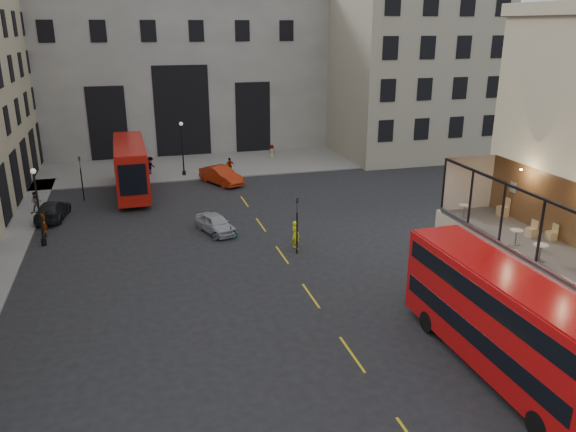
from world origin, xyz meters
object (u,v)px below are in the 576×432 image
object	(u,v)px
street_lamp_a	(39,212)
car_b	(221,175)
cafe_table_near	(540,250)
cafe_chair_c	(531,232)
pedestrian_a	(36,202)
car_c	(52,210)
traffic_light_near	(297,218)
cafe_table_far	(464,209)
cyclist	(295,235)
bus_far	(131,165)
cafe_table_mid	(516,235)
traffic_light_far	(81,173)
pedestrian_c	(230,166)
pedestrian_d	(272,152)
street_lamp_b	(183,152)
bus_near	(502,316)
cafe_chair_d	(503,210)
cafe_chair_b	(552,235)
pedestrian_e	(44,224)
bicycle	(224,233)
car_a	(216,223)
pedestrian_b	(150,166)

from	to	relation	value
street_lamp_a	car_b	xyz separation A→B (m)	(14.06, 12.10, -1.58)
cafe_table_near	cafe_chair_c	bearing A→B (deg)	57.93
pedestrian_a	car_c	bearing A→B (deg)	-55.24
traffic_light_near	cafe_table_far	world-z (taller)	cafe_table_far
cyclist	pedestrian_a	size ratio (longest dim) A/B	1.11
bus_far	cafe_table_mid	distance (m)	33.97
bus_far	cafe_table_far	world-z (taller)	cafe_table_far
traffic_light_near	traffic_light_far	bearing A→B (deg)	131.19
pedestrian_c	pedestrian_d	distance (m)	7.81
traffic_light_near	cafe_table_near	bearing A→B (deg)	-65.67
street_lamp_b	cafe_chair_c	world-z (taller)	cafe_chair_c
traffic_light_near	bus_near	distance (m)	15.45
cafe_table_near	cafe_chair_d	distance (m)	6.05
street_lamp_b	cafe_table_mid	bearing A→B (deg)	-71.19
traffic_light_near	street_lamp_a	distance (m)	17.09
cafe_chair_c	cafe_chair_b	bearing A→B (deg)	-45.47
bus_far	cyclist	world-z (taller)	bus_far
traffic_light_far	pedestrian_e	distance (m)	8.69
car_c	cyclist	size ratio (longest dim) A/B	2.45
bicycle	pedestrian_c	size ratio (longest dim) A/B	1.12
cyclist	pedestrian_e	bearing A→B (deg)	48.64
bus_near	bicycle	distance (m)	20.51
car_c	cafe_chair_d	bearing A→B (deg)	148.30
cafe_chair_b	cafe_chair_d	bearing A→B (deg)	89.68
street_lamp_b	car_a	bearing A→B (deg)	-88.12
pedestrian_c	cafe_table_near	bearing A→B (deg)	85.23
car_b	pedestrian_b	xyz separation A→B (m)	(-6.18, 5.14, 0.10)
car_b	pedestrian_e	size ratio (longest dim) A/B	2.58
pedestrian_c	cafe_chair_c	distance (m)	34.47
bus_far	car_c	xyz separation A→B (m)	(-6.04, -5.53, -1.85)
street_lamp_a	traffic_light_near	bearing A→B (deg)	-20.56
pedestrian_e	car_a	bearing A→B (deg)	62.12
car_b	car_a	bearing A→B (deg)	-127.34
cafe_chair_c	car_c	bearing A→B (deg)	135.86
pedestrian_b	car_a	bearing A→B (deg)	-131.68
car_c	cafe_table_mid	bearing A→B (deg)	141.13
car_b	cyclist	bearing A→B (deg)	-109.35
pedestrian_a	cafe_chair_c	bearing A→B (deg)	-46.10
bus_near	pedestrian_e	distance (m)	30.55
traffic_light_near	street_lamp_b	distance (m)	22.56
street_lamp_b	pedestrian_b	distance (m)	3.67
bus_near	cafe_chair_d	size ratio (longest dim) A/B	11.96
bus_far	pedestrian_e	world-z (taller)	bus_far
cafe_table_far	cafe_chair_b	xyz separation A→B (m)	(2.10, -3.97, -0.22)
cyclist	pedestrian_d	xyz separation A→B (m)	(5.03, 26.06, -0.18)
pedestrian_b	cafe_table_far	size ratio (longest dim) A/B	2.66
traffic_light_far	cafe_table_mid	world-z (taller)	cafe_table_mid
street_lamp_a	car_c	world-z (taller)	street_lamp_a
bus_near	pedestrian_d	distance (m)	41.71
bus_far	cafe_table_mid	xyz separation A→B (m)	(16.63, -29.51, 2.54)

